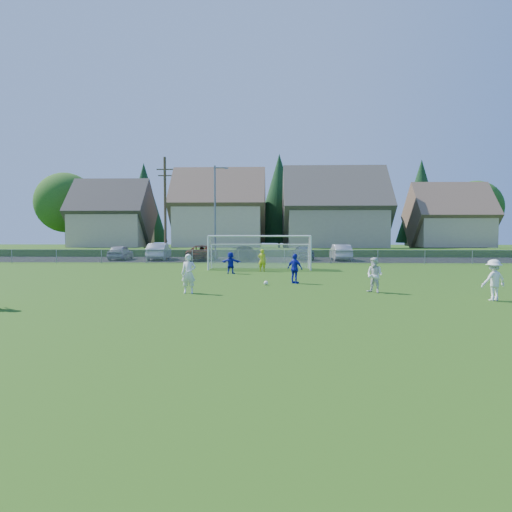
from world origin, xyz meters
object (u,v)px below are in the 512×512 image
(player_blue_a, at_px, (295,269))
(soccer_goal, at_px, (260,247))
(car_c, at_px, (203,253))
(car_f, at_px, (341,252))
(car_e, at_px, (303,252))
(car_b, at_px, (159,251))
(car_a, at_px, (121,252))
(goalkeeper, at_px, (262,260))
(player_white_b, at_px, (375,275))
(player_white_a, at_px, (189,274))
(soccer_ball, at_px, (266,283))
(player_white_c, at_px, (494,280))
(car_d, at_px, (245,253))
(player_blue_b, at_px, (231,263))

(player_blue_a, relative_size, soccer_goal, 0.21)
(car_c, distance_m, car_f, 13.28)
(car_c, xyz_separation_m, car_e, (9.66, 0.91, 0.01))
(car_b, relative_size, car_c, 0.96)
(car_a, relative_size, car_c, 0.82)
(goalkeeper, xyz_separation_m, car_a, (-14.12, 12.56, -0.05))
(car_b, bearing_deg, player_white_b, 119.21)
(car_a, relative_size, car_e, 1.00)
(player_white_a, distance_m, soccer_goal, 13.54)
(player_white_a, distance_m, player_white_b, 8.37)
(soccer_ball, xyz_separation_m, player_white_c, (9.16, -4.97, 0.72))
(soccer_goal, bearing_deg, player_white_b, -66.65)
(soccer_ball, xyz_separation_m, soccer_goal, (-0.57, 9.98, 1.52))
(car_c, height_order, car_f, car_f)
(car_a, xyz_separation_m, car_c, (8.16, -0.46, -0.01))
(player_white_c, relative_size, car_d, 0.35)
(car_a, bearing_deg, car_b, -179.02)
(soccer_goal, bearing_deg, goalkeeper, -83.12)
(soccer_ball, bearing_deg, player_white_c, -28.50)
(player_white_a, distance_m, car_d, 23.78)
(player_blue_a, relative_size, car_b, 0.32)
(soccer_ball, relative_size, soccer_goal, 0.03)
(player_white_a, distance_m, car_e, 25.29)
(player_blue_b, height_order, car_d, player_blue_b)
(player_white_b, relative_size, car_d, 0.34)
(goalkeeper, bearing_deg, car_e, -94.80)
(player_white_a, relative_size, car_c, 0.34)
(player_white_c, distance_m, car_d, 27.92)
(player_white_b, bearing_deg, soccer_goal, 158.86)
(player_white_b, relative_size, goalkeeper, 1.03)
(car_c, height_order, car_e, car_e)
(player_white_c, bearing_deg, car_e, -93.75)
(soccer_ball, distance_m, player_white_b, 5.71)
(player_blue_b, xyz_separation_m, soccer_goal, (1.81, 3.60, 0.91))
(player_white_b, height_order, player_blue_a, player_white_b)
(player_white_b, height_order, car_f, player_white_b)
(player_white_b, distance_m, player_blue_b, 11.72)
(player_white_c, xyz_separation_m, player_blue_a, (-7.62, 5.76, -0.04))
(soccer_ball, xyz_separation_m, player_white_a, (-3.42, -3.23, 0.77))
(car_e, bearing_deg, player_blue_b, 62.02)
(player_white_b, relative_size, car_f, 0.34)
(player_white_b, relative_size, car_c, 0.31)
(player_white_c, height_order, soccer_goal, soccer_goal)
(player_white_b, xyz_separation_m, car_a, (-19.40, 23.46, -0.07))
(car_a, distance_m, car_e, 17.83)
(soccer_ball, xyz_separation_m, car_f, (6.97, 20.63, 0.65))
(car_b, bearing_deg, car_d, 173.19)
(soccer_ball, bearing_deg, player_blue_a, 27.20)
(player_white_c, bearing_deg, soccer_goal, -73.22)
(player_blue_b, height_order, car_c, car_c)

